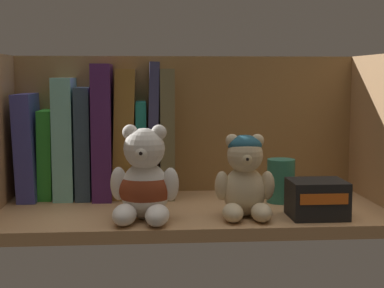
{
  "coord_description": "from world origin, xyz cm",
  "views": [
    {
      "loc": [
        -7.88,
        -99.08,
        24.36
      ],
      "look_at": [
        -0.1,
        0.0,
        12.94
      ],
      "focal_mm": 55.42,
      "sensor_mm": 36.0,
      "label": 1
    }
  ],
  "objects": [
    {
      "name": "teddy_bear_larger",
      "position": [
        -8.17,
        -8.04,
        7.86
      ],
      "size": [
        11.03,
        11.73,
        14.9
      ],
      "color": "white",
      "rests_on": "shelf_board"
    },
    {
      "name": "book_1",
      "position": [
        -26.02,
        11.34,
        10.08
      ],
      "size": [
        2.66,
        9.64,
        16.19
      ],
      "primitive_type": "cube",
      "rotation": [
        0.0,
        0.01,
        0.0
      ],
      "color": "green",
      "rests_on": "shelf_board"
    },
    {
      "name": "pillar_candle",
      "position": [
        16.0,
        3.14,
        5.86
      ],
      "size": [
        4.93,
        4.93,
        7.73
      ],
      "primitive_type": "cylinder",
      "color": "#2D7A66",
      "rests_on": "shelf_board"
    },
    {
      "name": "small_product_box",
      "position": [
        19.15,
        -8.54,
        4.98
      ],
      "size": [
        8.81,
        7.74,
        5.94
      ],
      "color": "black",
      "rests_on": "shelf_board"
    },
    {
      "name": "shelf_side_panel_right",
      "position": [
        33.18,
        0.0,
        14.07
      ],
      "size": [
        1.6,
        31.86,
        28.13
      ],
      "primitive_type": "cube",
      "color": "tan",
      "rests_on": "ground"
    },
    {
      "name": "shelf_back_panel",
      "position": [
        0.0,
        15.33,
        14.07
      ],
      "size": [
        67.16,
        1.2,
        28.13
      ],
      "primitive_type": "cube",
      "color": "olive",
      "rests_on": "ground"
    },
    {
      "name": "book_0",
      "position": [
        -29.25,
        11.34,
        11.6
      ],
      "size": [
        3.91,
        13.98,
        19.29
      ],
      "primitive_type": "cube",
      "rotation": [
        0.0,
        -0.03,
        0.0
      ],
      "color": "#3F43A0",
      "rests_on": "shelf_board"
    },
    {
      "name": "book_5",
      "position": [
        -11.85,
        11.34,
        13.8
      ],
      "size": [
        4.42,
        10.82,
        23.72
      ],
      "primitive_type": "cube",
      "rotation": [
        0.0,
        0.04,
        0.0
      ],
      "color": "olive",
      "rests_on": "shelf_board"
    },
    {
      "name": "book_4",
      "position": [
        -15.73,
        11.34,
        14.25
      ],
      "size": [
        3.46,
        14.23,
        24.5
      ],
      "primitive_type": "cube",
      "color": "#4A205D",
      "rests_on": "shelf_board"
    },
    {
      "name": "teddy_bear_smaller",
      "position": [
        7.74,
        -7.43,
        8.28
      ],
      "size": [
        9.66,
        9.8,
        13.25
      ],
      "color": "beige",
      "rests_on": "shelf_board"
    },
    {
      "name": "book_8",
      "position": [
        -4.03,
        11.34,
        13.82
      ],
      "size": [
        2.59,
        12.29,
        23.64
      ],
      "primitive_type": "cube",
      "color": "#6D6745",
      "rests_on": "shelf_board"
    },
    {
      "name": "book_3",
      "position": [
        -19.16,
        11.34,
        12.17
      ],
      "size": [
        2.7,
        12.26,
        20.34
      ],
      "primitive_type": "cube",
      "color": "#32475A",
      "rests_on": "shelf_board"
    },
    {
      "name": "book_6",
      "position": [
        -8.75,
        11.34,
        10.82
      ],
      "size": [
        1.91,
        9.63,
        17.63
      ],
      "primitive_type": "cube",
      "color": "teal",
      "rests_on": "shelf_board"
    },
    {
      "name": "shelf_board",
      "position": [
        0.0,
        0.0,
        1.0
      ],
      "size": [
        64.76,
        29.46,
        2.0
      ],
      "primitive_type": "cube",
      "color": "tan",
      "rests_on": "ground"
    },
    {
      "name": "book_7",
      "position": [
        -6.56,
        11.34,
        14.44
      ],
      "size": [
        2.47,
        11.95,
        24.93
      ],
      "primitive_type": "cube",
      "rotation": [
        0.0,
        0.03,
        0.0
      ],
      "color": "navy",
      "rests_on": "shelf_board"
    },
    {
      "name": "book_2",
      "position": [
        -22.64,
        11.34,
        13.02
      ],
      "size": [
        3.55,
        12.29,
        22.04
      ],
      "primitive_type": "cube",
      "color": "#7DCDC3",
      "rests_on": "shelf_board"
    }
  ]
}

